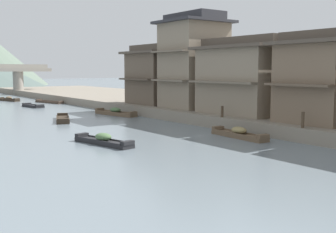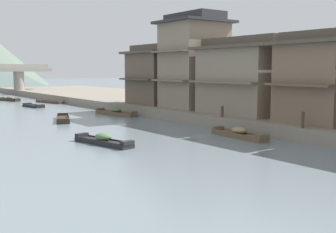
% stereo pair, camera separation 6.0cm
% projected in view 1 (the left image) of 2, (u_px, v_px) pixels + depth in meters
% --- Properties ---
extents(riverbank_right, '(18.00, 110.00, 0.90)m').
position_uv_depth(riverbank_right, '(221.00, 108.00, 43.91)').
color(riverbank_right, gray).
rests_on(riverbank_right, ground).
extents(boat_moored_nearest, '(2.00, 4.39, 0.67)m').
position_uv_depth(boat_moored_nearest, '(9.00, 99.00, 59.40)').
color(boat_moored_nearest, '#33281E').
rests_on(boat_moored_nearest, ground).
extents(boat_moored_second, '(1.83, 4.70, 0.70)m').
position_uv_depth(boat_moored_second, '(103.00, 141.00, 24.89)').
color(boat_moored_second, '#232326').
rests_on(boat_moored_second, ground).
extents(boat_moored_third, '(2.08, 5.59, 0.38)m').
position_uv_depth(boat_moored_third, '(49.00, 102.00, 55.99)').
color(boat_moored_third, '#423328').
rests_on(boat_moored_third, ground).
extents(boat_moored_far, '(1.27, 4.79, 0.73)m').
position_uv_depth(boat_moored_far, '(239.00, 134.00, 27.40)').
color(boat_moored_far, brown).
rests_on(boat_moored_far, ground).
extents(boat_midriver_drifting, '(2.77, 4.94, 0.46)m').
position_uv_depth(boat_midriver_drifting, '(63.00, 119.00, 36.42)').
color(boat_midriver_drifting, '#33281E').
rests_on(boat_midriver_drifting, ground).
extents(boat_midriver_upstream, '(1.63, 3.78, 0.42)m').
position_uv_depth(boat_midriver_upstream, '(33.00, 106.00, 49.67)').
color(boat_midriver_upstream, '#232326').
rests_on(boat_midriver_upstream, ground).
extents(boat_upstream_distant, '(1.88, 5.60, 0.78)m').
position_uv_depth(boat_upstream_distant, '(115.00, 113.00, 40.91)').
color(boat_upstream_distant, brown).
rests_on(boat_upstream_distant, ground).
extents(house_waterfront_second, '(6.84, 5.67, 6.14)m').
position_uv_depth(house_waterfront_second, '(327.00, 78.00, 28.11)').
color(house_waterfront_second, '#75604C').
rests_on(house_waterfront_second, riverbank_right).
extents(house_waterfront_tall, '(6.13, 7.82, 6.14)m').
position_uv_depth(house_waterfront_tall, '(246.00, 77.00, 33.57)').
color(house_waterfront_tall, gray).
rests_on(house_waterfront_tall, riverbank_right).
extents(house_waterfront_narrow, '(6.17, 5.69, 8.74)m').
position_uv_depth(house_waterfront_narrow, '(194.00, 62.00, 38.82)').
color(house_waterfront_narrow, gray).
rests_on(house_waterfront_narrow, riverbank_right).
extents(house_waterfront_far, '(5.60, 6.44, 6.14)m').
position_uv_depth(house_waterfront_far, '(156.00, 75.00, 43.44)').
color(house_waterfront_far, brown).
rests_on(house_waterfront_far, riverbank_right).
extents(mooring_post_dock_mid, '(0.20, 0.20, 0.99)m').
position_uv_depth(mooring_post_dock_mid, '(303.00, 120.00, 25.50)').
color(mooring_post_dock_mid, '#473828').
rests_on(mooring_post_dock_mid, riverbank_right).
extents(mooring_post_dock_far, '(0.20, 0.20, 0.85)m').
position_uv_depth(mooring_post_dock_far, '(222.00, 112.00, 31.25)').
color(mooring_post_dock_far, '#473828').
rests_on(mooring_post_dock_far, riverbank_right).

